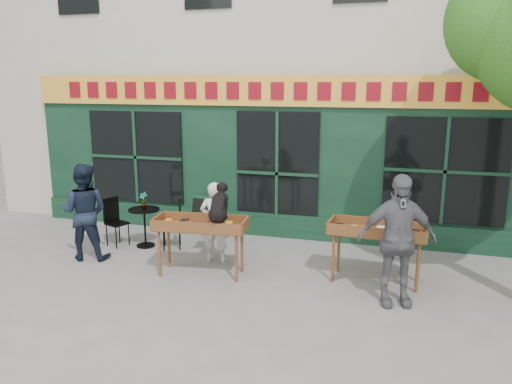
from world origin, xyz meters
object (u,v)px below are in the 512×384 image
at_px(man_left, 84,212).
at_px(man_right, 397,240).
at_px(book_cart_center, 201,227).
at_px(woman, 215,222).
at_px(bistro_table, 145,220).
at_px(dog, 219,202).
at_px(book_cart_right, 377,233).

bearing_deg(man_left, man_right, 162.63).
xyz_separation_m(book_cart_center, woman, (-0.00, 0.65, -0.09)).
bearing_deg(bistro_table, man_right, -15.29).
bearing_deg(man_left, woman, 179.13).
height_order(book_cart_center, man_right, man_right).
distance_m(dog, man_right, 2.80).
bearing_deg(book_cart_right, bistro_table, 176.89).
xyz_separation_m(woman, bistro_table, (-1.62, 0.39, -0.19)).
xyz_separation_m(dog, man_right, (2.77, -0.20, -0.32)).
xyz_separation_m(book_cart_right, man_left, (-5.14, -0.35, 0.06)).
distance_m(book_cart_center, dog, 0.59).
xyz_separation_m(man_right, man_left, (-5.44, 0.40, -0.09)).
bearing_deg(book_cart_right, man_right, -64.30).
distance_m(book_cart_center, book_cart_right, 2.87).
distance_m(man_right, man_left, 5.46).
bearing_deg(man_right, dog, 159.72).
height_order(book_cart_right, man_left, man_left).
relative_size(man_right, man_left, 1.10).
relative_size(woman, man_right, 0.76).
xyz_separation_m(woman, book_cart_right, (2.82, -0.15, 0.09)).
xyz_separation_m(dog, woman, (-0.35, 0.70, -0.56)).
bearing_deg(man_right, book_cart_right, 95.70).
relative_size(woman, book_cart_right, 0.95).
bearing_deg(dog, man_left, 169.94).
distance_m(woman, bistro_table, 1.67).
relative_size(book_cart_right, man_right, 0.80).
height_order(woman, bistro_table, woman).
relative_size(book_cart_center, dog, 2.59).
bearing_deg(man_left, bistro_table, -141.08).
bearing_deg(bistro_table, dog, -29.06).
relative_size(woman, man_left, 0.83).
height_order(dog, man_right, man_right).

